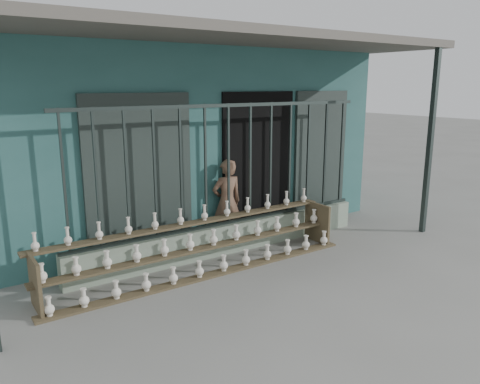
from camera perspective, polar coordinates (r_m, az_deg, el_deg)
ground at (r=6.28m, az=5.23°, el=-10.65°), size 60.00×60.00×0.00m
workshop_building at (r=9.45m, az=-11.16°, el=7.34°), size 7.40×6.60×3.21m
parapet_wall at (r=7.18m, az=-1.35°, el=-5.59°), size 5.00×0.20×0.45m
security_fence at (r=6.90m, az=-1.40°, el=3.29°), size 5.00×0.04×1.80m
shelf_rack at (r=6.46m, az=-4.59°, el=-6.52°), size 4.50×0.68×0.85m
elderly_woman at (r=7.41m, az=-1.60°, el=-1.26°), size 0.53×0.38×1.38m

